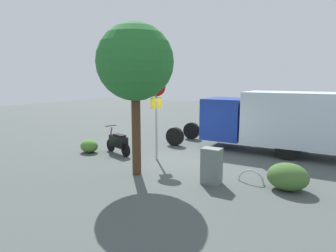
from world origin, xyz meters
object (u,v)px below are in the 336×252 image
object	(u,v)px
street_tree	(135,63)
utility_cabinet	(212,166)
box_truck_near	(277,119)
motorcycle	(118,142)
bike_rack_hoop	(251,183)
stop_sign	(156,105)

from	to	relation	value
street_tree	utility_cabinet	size ratio (longest dim) A/B	4.47
box_truck_near	street_tree	distance (m)	6.95
box_truck_near	utility_cabinet	size ratio (longest dim) A/B	7.40
motorcycle	street_tree	bearing A→B (deg)	160.81
utility_cabinet	street_tree	bearing A→B (deg)	8.63
box_truck_near	bike_rack_hoop	bearing A→B (deg)	90.89
motorcycle	bike_rack_hoop	xyz separation A→B (m)	(-5.98, 0.80, -0.52)
street_tree	bike_rack_hoop	distance (m)	5.36
box_truck_near	motorcycle	world-z (taller)	box_truck_near
street_tree	stop_sign	bearing A→B (deg)	-78.32
motorcycle	stop_sign	xyz separation A→B (m)	(-1.92, -0.06, 1.70)
box_truck_near	utility_cabinet	xyz separation A→B (m)	(1.05, 5.10, -0.97)
stop_sign	utility_cabinet	xyz separation A→B (m)	(-2.98, 1.54, -1.66)
bike_rack_hoop	utility_cabinet	bearing A→B (deg)	32.71
box_truck_near	street_tree	bearing A→B (deg)	57.08
stop_sign	utility_cabinet	size ratio (longest dim) A/B	2.93
box_truck_near	stop_sign	size ratio (longest dim) A/B	2.52
stop_sign	utility_cabinet	world-z (taller)	stop_sign
motorcycle	box_truck_near	bearing A→B (deg)	-129.04
bike_rack_hoop	stop_sign	bearing A→B (deg)	-11.90
motorcycle	street_tree	world-z (taller)	street_tree
box_truck_near	utility_cabinet	world-z (taller)	box_truck_near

